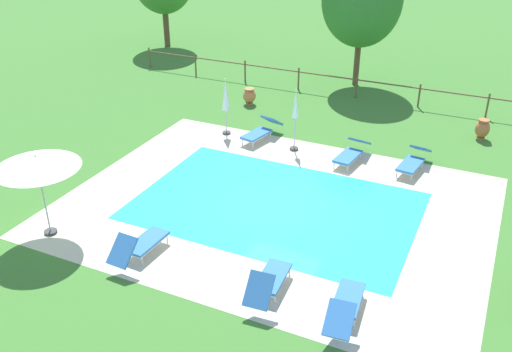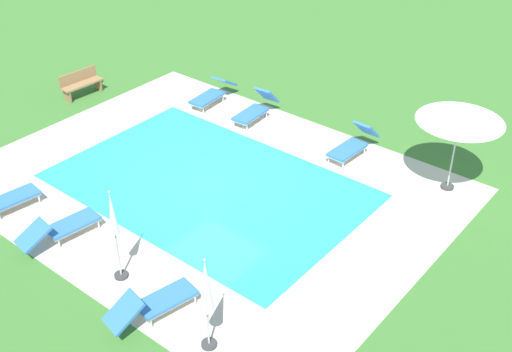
{
  "view_description": "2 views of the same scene",
  "coord_description": "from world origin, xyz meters",
  "px_view_note": "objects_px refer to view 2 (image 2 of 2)",
  "views": [
    {
      "loc": [
        5.77,
        -13.74,
        8.89
      ],
      "look_at": [
        -0.9,
        0.5,
        0.6
      ],
      "focal_mm": 39.71,
      "sensor_mm": 36.0,
      "label": 1
    },
    {
      "loc": [
        -10.41,
        10.72,
        9.94
      ],
      "look_at": [
        -1.31,
        -0.47,
        0.61
      ],
      "focal_mm": 45.34,
      "sensor_mm": 36.0,
      "label": 2
    }
  ],
  "objects_px": {
    "patio_umbrella_open_foreground": "(461,116)",
    "wooden_bench_lawn_side": "(81,83)",
    "sun_lounger_south_far": "(3,201)",
    "sun_lounger_north_far": "(62,227)",
    "sun_lounger_north_near_steps": "(255,109)",
    "sun_lounger_north_mid": "(353,144)",
    "patio_umbrella_closed_row_west": "(206,291)",
    "sun_lounger_south_near_corner": "(154,303)",
    "sun_lounger_north_end": "(212,93)",
    "patio_umbrella_closed_row_mid_west": "(114,224)"
  },
  "relations": [
    {
      "from": "patio_umbrella_open_foreground",
      "to": "wooden_bench_lawn_side",
      "type": "height_order",
      "value": "patio_umbrella_open_foreground"
    },
    {
      "from": "sun_lounger_south_far",
      "to": "wooden_bench_lawn_side",
      "type": "distance_m",
      "value": 7.0
    },
    {
      "from": "sun_lounger_north_far",
      "to": "sun_lounger_south_far",
      "type": "relative_size",
      "value": 1.0
    },
    {
      "from": "sun_lounger_north_near_steps",
      "to": "sun_lounger_north_mid",
      "type": "distance_m",
      "value": 3.68
    },
    {
      "from": "sun_lounger_north_mid",
      "to": "patio_umbrella_closed_row_west",
      "type": "xyz_separation_m",
      "value": [
        -1.75,
        8.19,
        1.1
      ]
    },
    {
      "from": "sun_lounger_north_near_steps",
      "to": "sun_lounger_south_near_corner",
      "type": "relative_size",
      "value": 0.93
    },
    {
      "from": "sun_lounger_north_end",
      "to": "wooden_bench_lawn_side",
      "type": "bearing_deg",
      "value": 31.58
    },
    {
      "from": "wooden_bench_lawn_side",
      "to": "sun_lounger_north_mid",
      "type": "bearing_deg",
      "value": -165.51
    },
    {
      "from": "sun_lounger_north_end",
      "to": "patio_umbrella_closed_row_mid_west",
      "type": "xyz_separation_m",
      "value": [
        -4.39,
        7.9,
        1.14
      ]
    },
    {
      "from": "sun_lounger_north_mid",
      "to": "patio_umbrella_closed_row_west",
      "type": "relative_size",
      "value": 0.86
    },
    {
      "from": "sun_lounger_north_mid",
      "to": "sun_lounger_south_near_corner",
      "type": "relative_size",
      "value": 0.93
    },
    {
      "from": "patio_umbrella_open_foreground",
      "to": "wooden_bench_lawn_side",
      "type": "bearing_deg",
      "value": 11.85
    },
    {
      "from": "sun_lounger_north_far",
      "to": "sun_lounger_south_near_corner",
      "type": "xyz_separation_m",
      "value": [
        -3.68,
        0.39,
        0.01
      ]
    },
    {
      "from": "patio_umbrella_closed_row_west",
      "to": "patio_umbrella_closed_row_mid_west",
      "type": "xyz_separation_m",
      "value": [
        2.95,
        -0.26,
        0.02
      ]
    },
    {
      "from": "sun_lounger_north_end",
      "to": "patio_umbrella_closed_row_mid_west",
      "type": "distance_m",
      "value": 9.11
    },
    {
      "from": "sun_lounger_north_mid",
      "to": "wooden_bench_lawn_side",
      "type": "height_order",
      "value": "sun_lounger_north_mid"
    },
    {
      "from": "sun_lounger_north_near_steps",
      "to": "sun_lounger_south_near_corner",
      "type": "xyz_separation_m",
      "value": [
        -3.98,
        8.24,
        -0.02
      ]
    },
    {
      "from": "sun_lounger_north_end",
      "to": "patio_umbrella_closed_row_west",
      "type": "bearing_deg",
      "value": 131.99
    },
    {
      "from": "sun_lounger_north_mid",
      "to": "sun_lounger_north_far",
      "type": "height_order",
      "value": "sun_lounger_north_mid"
    },
    {
      "from": "sun_lounger_north_end",
      "to": "wooden_bench_lawn_side",
      "type": "relative_size",
      "value": 1.37
    },
    {
      "from": "sun_lounger_north_mid",
      "to": "patio_umbrella_closed_row_mid_west",
      "type": "relative_size",
      "value": 0.83
    },
    {
      "from": "sun_lounger_north_mid",
      "to": "patio_umbrella_closed_row_west",
      "type": "distance_m",
      "value": 8.45
    },
    {
      "from": "sun_lounger_north_mid",
      "to": "wooden_bench_lawn_side",
      "type": "xyz_separation_m",
      "value": [
        9.56,
        2.47,
        0.08
      ]
    },
    {
      "from": "sun_lounger_south_far",
      "to": "patio_umbrella_closed_row_west",
      "type": "xyz_separation_m",
      "value": [
        -7.24,
        0.02,
        1.13
      ]
    },
    {
      "from": "sun_lounger_north_mid",
      "to": "sun_lounger_north_end",
      "type": "distance_m",
      "value": 5.59
    },
    {
      "from": "sun_lounger_north_near_steps",
      "to": "patio_umbrella_closed_row_west",
      "type": "distance_m",
      "value": 9.85
    },
    {
      "from": "sun_lounger_north_far",
      "to": "sun_lounger_north_near_steps",
      "type": "bearing_deg",
      "value": -87.79
    },
    {
      "from": "patio_umbrella_closed_row_mid_west",
      "to": "sun_lounger_north_mid",
      "type": "bearing_deg",
      "value": -98.64
    },
    {
      "from": "sun_lounger_north_near_steps",
      "to": "sun_lounger_south_far",
      "type": "relative_size",
      "value": 0.92
    },
    {
      "from": "sun_lounger_south_far",
      "to": "patio_umbrella_closed_row_west",
      "type": "height_order",
      "value": "patio_umbrella_closed_row_west"
    },
    {
      "from": "patio_umbrella_closed_row_mid_west",
      "to": "sun_lounger_north_far",
      "type": "bearing_deg",
      "value": -0.83
    },
    {
      "from": "sun_lounger_north_near_steps",
      "to": "sun_lounger_south_far",
      "type": "height_order",
      "value": "sun_lounger_north_near_steps"
    },
    {
      "from": "sun_lounger_north_end",
      "to": "sun_lounger_south_far",
      "type": "distance_m",
      "value": 8.14
    },
    {
      "from": "patio_umbrella_closed_row_mid_west",
      "to": "sun_lounger_south_near_corner",
      "type": "bearing_deg",
      "value": 166.75
    },
    {
      "from": "sun_lounger_north_end",
      "to": "wooden_bench_lawn_side",
      "type": "xyz_separation_m",
      "value": [
        3.97,
        2.44,
        0.1
      ]
    },
    {
      "from": "sun_lounger_north_near_steps",
      "to": "sun_lounger_north_end",
      "type": "distance_m",
      "value": 1.91
    },
    {
      "from": "sun_lounger_south_near_corner",
      "to": "patio_umbrella_closed_row_west",
      "type": "distance_m",
      "value": 1.84
    },
    {
      "from": "sun_lounger_north_near_steps",
      "to": "sun_lounger_north_end",
      "type": "height_order",
      "value": "sun_lounger_north_near_steps"
    },
    {
      "from": "sun_lounger_south_far",
      "to": "patio_umbrella_closed_row_mid_west",
      "type": "xyz_separation_m",
      "value": [
        -4.29,
        -0.24,
        1.15
      ]
    },
    {
      "from": "sun_lounger_north_near_steps",
      "to": "patio_umbrella_open_foreground",
      "type": "relative_size",
      "value": 0.8
    },
    {
      "from": "sun_lounger_north_near_steps",
      "to": "wooden_bench_lawn_side",
      "type": "distance_m",
      "value": 6.35
    },
    {
      "from": "sun_lounger_north_near_steps",
      "to": "patio_umbrella_open_foreground",
      "type": "distance_m",
      "value": 6.91
    },
    {
      "from": "patio_umbrella_closed_row_mid_west",
      "to": "patio_umbrella_open_foreground",
      "type": "bearing_deg",
      "value": -117.3
    },
    {
      "from": "sun_lounger_north_near_steps",
      "to": "patio_umbrella_closed_row_west",
      "type": "bearing_deg",
      "value": 123.71
    },
    {
      "from": "sun_lounger_north_end",
      "to": "sun_lounger_south_near_corner",
      "type": "relative_size",
      "value": 0.99
    },
    {
      "from": "patio_umbrella_open_foreground",
      "to": "patio_umbrella_closed_row_west",
      "type": "distance_m",
      "value": 8.47
    },
    {
      "from": "sun_lounger_north_mid",
      "to": "sun_lounger_south_near_corner",
      "type": "bearing_deg",
      "value": 92.06
    },
    {
      "from": "sun_lounger_south_near_corner",
      "to": "sun_lounger_north_end",
      "type": "bearing_deg",
      "value": -54.48
    },
    {
      "from": "sun_lounger_north_far",
      "to": "sun_lounger_south_far",
      "type": "bearing_deg",
      "value": 7.42
    },
    {
      "from": "sun_lounger_north_end",
      "to": "wooden_bench_lawn_side",
      "type": "height_order",
      "value": "wooden_bench_lawn_side"
    }
  ]
}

